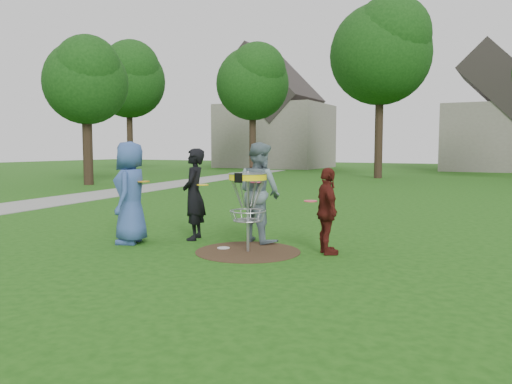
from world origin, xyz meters
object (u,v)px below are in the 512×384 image
at_px(player_blue, 131,193).
at_px(player_black, 194,194).
at_px(player_grey, 259,192).
at_px(disc_golf_basket, 248,192).
at_px(player_maroon, 327,211).

bearing_deg(player_blue, player_black, 111.09).
relative_size(player_grey, disc_golf_basket, 1.36).
height_order(player_blue, player_maroon, player_blue).
bearing_deg(player_black, player_maroon, 66.67).
xyz_separation_m(player_grey, disc_golf_basket, (0.24, -0.91, 0.08)).
bearing_deg(player_maroon, player_grey, 36.93).
relative_size(player_grey, player_maroon, 1.29).
height_order(player_grey, player_maroon, player_grey).
relative_size(player_blue, player_grey, 1.01).
distance_m(player_blue, player_black, 1.19).
bearing_deg(disc_golf_basket, player_maroon, 19.31).
bearing_deg(player_blue, player_maroon, 77.88).
xyz_separation_m(player_blue, player_maroon, (3.56, 0.75, -0.22)).
xyz_separation_m(player_blue, player_black, (0.84, 0.84, -0.06)).
xyz_separation_m(player_black, player_maroon, (2.72, -0.09, -0.16)).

